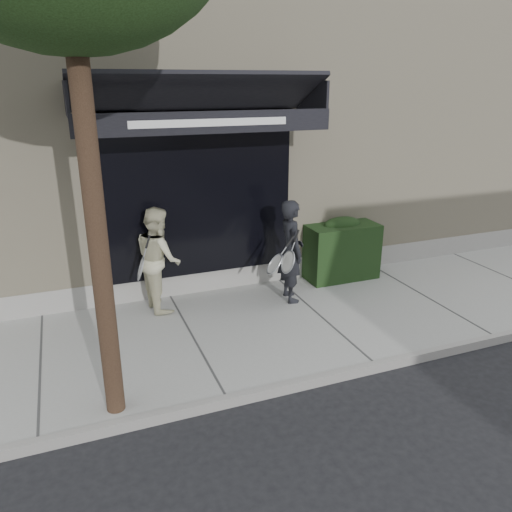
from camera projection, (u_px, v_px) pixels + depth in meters
name	position (u px, v px, depth m)	size (l,w,h in m)	color
ground	(318.00, 321.00, 7.79)	(80.00, 80.00, 0.00)	black
sidewalk	(318.00, 317.00, 7.77)	(20.00, 3.00, 0.12)	gray
curb	(375.00, 367.00, 6.40)	(20.00, 0.10, 0.14)	gray
building_facade	(219.00, 119.00, 11.23)	(14.30, 8.04, 5.64)	beige
hedge	(341.00, 249.00, 9.04)	(1.30, 0.70, 1.14)	black
pedestrian_front	(291.00, 251.00, 8.00)	(0.76, 0.81, 1.67)	black
pedestrian_back	(159.00, 259.00, 7.73)	(0.78, 0.91, 1.64)	beige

